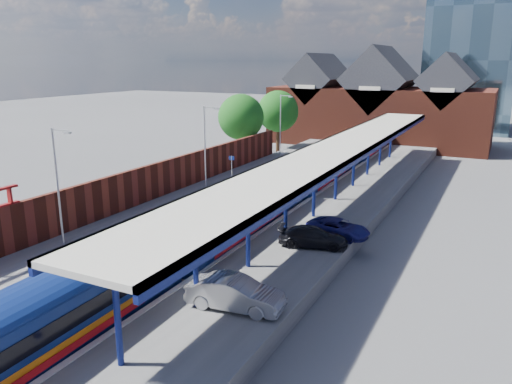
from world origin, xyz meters
TOP-DOWN VIEW (x-y plane):
  - ground at (0.00, 30.00)m, footprint 240.00×240.00m
  - ballast_bed at (0.00, 20.00)m, footprint 6.00×76.00m
  - rails at (0.00, 20.00)m, footprint 4.51×76.00m
  - left_platform at (-5.50, 20.00)m, footprint 5.00×76.00m
  - right_platform at (6.00, 20.00)m, footprint 6.00×76.00m
  - coping_left at (-3.15, 20.00)m, footprint 0.30×76.00m
  - coping_right at (3.15, 20.00)m, footprint 0.30×76.00m
  - yellow_line at (-3.75, 20.00)m, footprint 0.14×76.00m
  - train at (1.49, 21.85)m, footprint 3.20×65.96m
  - canopy at (5.48, 21.95)m, footprint 4.50×52.00m
  - lamp_post_b at (-6.36, 6.00)m, footprint 1.48×0.18m
  - lamp_post_c at (-6.36, 22.00)m, footprint 1.48×0.18m
  - lamp_post_d at (-6.36, 38.00)m, footprint 1.48×0.18m
  - platform_sign at (-5.00, 24.00)m, footprint 0.55×0.08m
  - brick_wall at (-8.10, 13.54)m, footprint 0.35×50.00m
  - station_building at (0.00, 58.00)m, footprint 30.00×12.12m
  - glass_tower at (10.00, 80.00)m, footprint 14.20×14.20m
  - tree_near at (-10.35, 35.91)m, footprint 5.20×5.20m
  - tree_far at (-9.35, 43.91)m, footprint 5.20×5.20m
  - parked_car_silver at (6.65, 3.59)m, footprint 4.52×1.98m
  - parked_car_dark at (7.04, 12.40)m, footprint 4.38×2.63m
  - parked_car_blue at (7.86, 14.73)m, footprint 4.23×2.44m

SIDE VIEW (x-z plane):
  - ground at x=0.00m, z-range 0.00..0.00m
  - ballast_bed at x=0.00m, z-range 0.00..0.06m
  - rails at x=0.00m, z-range 0.05..0.19m
  - left_platform at x=-5.50m, z-range 0.00..1.00m
  - right_platform at x=6.00m, z-range 0.00..1.00m
  - yellow_line at x=-3.75m, z-range 1.00..1.01m
  - coping_left at x=-3.15m, z-range 1.00..1.05m
  - coping_right at x=3.15m, z-range 1.00..1.05m
  - parked_car_blue at x=7.86m, z-range 1.00..2.11m
  - parked_car_dark at x=7.04m, z-range 1.00..2.19m
  - parked_car_silver at x=6.65m, z-range 1.00..2.44m
  - train at x=1.49m, z-range 0.40..3.85m
  - brick_wall at x=-8.10m, z-range 0.52..4.38m
  - platform_sign at x=-5.00m, z-range 1.44..3.94m
  - lamp_post_b at x=-6.36m, z-range 1.49..8.49m
  - lamp_post_c at x=-6.36m, z-range 1.49..8.49m
  - lamp_post_d at x=-6.36m, z-range 1.49..8.49m
  - canopy at x=5.48m, z-range 3.01..7.49m
  - tree_near at x=-10.35m, z-range 1.30..9.40m
  - tree_far at x=-9.35m, z-range 1.30..9.40m
  - station_building at x=0.00m, z-range -1.44..12.34m
  - glass_tower at x=10.00m, z-range 0.05..40.35m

